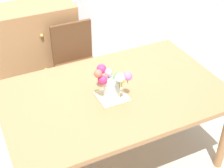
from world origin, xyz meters
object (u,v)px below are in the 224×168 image
(dining_table, at_px, (114,100))
(flower_vase, at_px, (111,82))
(dresser, at_px, (11,56))
(chair_far, at_px, (77,61))

(dining_table, xyz_separation_m, flower_vase, (-0.04, -0.04, 0.21))
(dresser, relative_size, flower_vase, 4.95)
(dining_table, height_order, flower_vase, flower_vase)
(dining_table, bearing_deg, flower_vase, -133.90)
(chair_far, relative_size, flower_vase, 3.17)
(chair_far, height_order, dresser, dresser)
(dining_table, relative_size, flower_vase, 6.19)
(chair_far, distance_m, flower_vase, 1.01)
(chair_far, relative_size, dresser, 0.64)
(dining_table, height_order, dresser, dresser)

